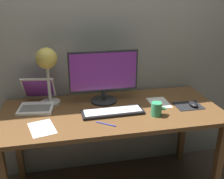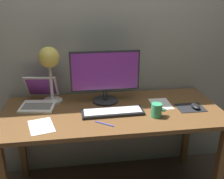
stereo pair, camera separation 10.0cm
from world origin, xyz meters
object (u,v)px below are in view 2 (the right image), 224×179
object	(u,v)px
pen	(104,124)
laptop	(40,97)
keyboard_main	(113,112)
desk_lamp	(49,62)
mouse	(195,106)
coffee_mug	(157,110)
monitor	(105,74)

from	to	relation	value
pen	laptop	bearing A→B (deg)	138.74
keyboard_main	desk_lamp	bearing A→B (deg)	147.59
mouse	coffee_mug	bearing A→B (deg)	-165.57
coffee_mug	pen	distance (m)	0.38
mouse	desk_lamp	bearing A→B (deg)	164.92
mouse	pen	distance (m)	0.71
mouse	coffee_mug	world-z (taller)	coffee_mug
desk_lamp	pen	xyz separation A→B (m)	(0.36, -0.43, -0.32)
monitor	laptop	bearing A→B (deg)	177.28
keyboard_main	pen	bearing A→B (deg)	-117.05
pen	monitor	bearing A→B (deg)	82.24
pen	mouse	bearing A→B (deg)	11.67
keyboard_main	coffee_mug	xyz separation A→B (m)	(0.29, -0.09, 0.04)
keyboard_main	mouse	size ratio (longest dim) A/B	4.62
laptop	monitor	bearing A→B (deg)	-2.72
monitor	mouse	size ratio (longest dim) A/B	5.47
mouse	coffee_mug	distance (m)	0.34
monitor	laptop	size ratio (longest dim) A/B	1.53
mouse	pen	world-z (taller)	mouse
monitor	keyboard_main	world-z (taller)	monitor
coffee_mug	monitor	bearing A→B (deg)	135.52
coffee_mug	laptop	bearing A→B (deg)	157.71
monitor	desk_lamp	xyz separation A→B (m)	(-0.41, 0.05, 0.10)
monitor	keyboard_main	size ratio (longest dim) A/B	1.18
laptop	pen	size ratio (longest dim) A/B	2.46
desk_lamp	coffee_mug	xyz separation A→B (m)	(0.73, -0.37, -0.27)
laptop	desk_lamp	size ratio (longest dim) A/B	0.79
desk_lamp	pen	distance (m)	0.64
monitor	mouse	xyz separation A→B (m)	(0.64, -0.23, -0.20)
monitor	keyboard_main	xyz separation A→B (m)	(0.03, -0.22, -0.21)
laptop	pen	xyz separation A→B (m)	(0.45, -0.40, -0.05)
pen	coffee_mug	bearing A→B (deg)	9.19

